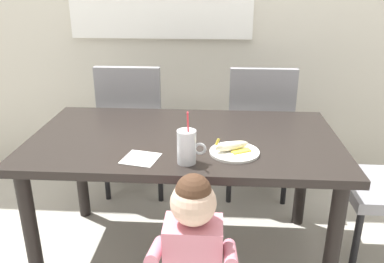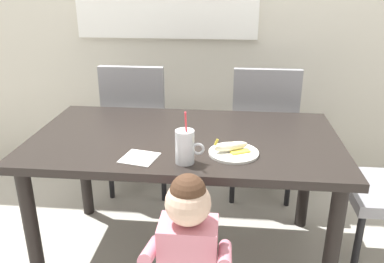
% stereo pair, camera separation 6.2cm
% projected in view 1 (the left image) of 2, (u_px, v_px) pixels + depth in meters
% --- Properties ---
extents(ground_plane, '(24.00, 24.00, 0.00)m').
position_uv_depth(ground_plane, '(185.00, 253.00, 2.29)').
color(ground_plane, '#B7B2A8').
extents(dining_table, '(1.56, 0.87, 0.73)m').
position_uv_depth(dining_table, '(184.00, 152.00, 2.06)').
color(dining_table, black).
rests_on(dining_table, ground).
extents(dining_chair_left, '(0.44, 0.45, 0.96)m').
position_uv_depth(dining_chair_left, '(134.00, 123.00, 2.74)').
color(dining_chair_left, gray).
rests_on(dining_chair_left, ground).
extents(dining_chair_right, '(0.44, 0.45, 0.96)m').
position_uv_depth(dining_chair_right, '(259.00, 125.00, 2.70)').
color(dining_chair_right, gray).
rests_on(dining_chair_right, ground).
extents(toddler_standing, '(0.33, 0.24, 0.84)m').
position_uv_depth(toddler_standing, '(193.00, 249.00, 1.50)').
color(toddler_standing, '#3F4760').
rests_on(toddler_standing, ground).
extents(milk_cup, '(0.13, 0.09, 0.25)m').
position_uv_depth(milk_cup, '(187.00, 149.00, 1.71)').
color(milk_cup, silver).
rests_on(milk_cup, dining_table).
extents(snack_plate, '(0.23, 0.23, 0.01)m').
position_uv_depth(snack_plate, '(234.00, 152.00, 1.82)').
color(snack_plate, white).
rests_on(snack_plate, dining_table).
extents(peeled_banana, '(0.18, 0.14, 0.07)m').
position_uv_depth(peeled_banana, '(232.00, 146.00, 1.82)').
color(peeled_banana, '#F4EAC6').
rests_on(peeled_banana, snack_plate).
extents(paper_napkin, '(0.18, 0.18, 0.00)m').
position_uv_depth(paper_napkin, '(141.00, 159.00, 1.77)').
color(paper_napkin, white).
rests_on(paper_napkin, dining_table).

